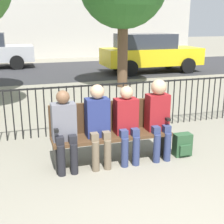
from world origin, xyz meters
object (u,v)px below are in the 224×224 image
at_px(seated_person_2, 127,121).
at_px(parked_car_0, 149,52).
at_px(park_bench, 110,130).
at_px(seated_person_1, 98,122).
at_px(seated_person_0, 64,127).
at_px(seated_person_3, 158,114).
at_px(backpack, 183,145).

distance_m(seated_person_2, parked_car_0, 9.19).
bearing_deg(park_bench, seated_person_1, -150.64).
distance_m(seated_person_0, seated_person_1, 0.50).
distance_m(seated_person_3, parked_car_0, 8.97).
bearing_deg(seated_person_0, seated_person_1, 0.33).
relative_size(seated_person_2, seated_person_3, 0.94).
height_order(park_bench, seated_person_0, seated_person_0).
bearing_deg(seated_person_1, seated_person_3, 0.08).
xyz_separation_m(seated_person_3, parked_car_0, (3.53, 8.24, 0.13)).
height_order(seated_person_0, seated_person_2, seated_person_2).
xyz_separation_m(seated_person_1, seated_person_3, (0.97, 0.00, 0.02)).
xyz_separation_m(park_bench, parked_car_0, (4.27, 8.11, 0.35)).
distance_m(park_bench, seated_person_1, 0.32).
distance_m(park_bench, seated_person_2, 0.30).
bearing_deg(seated_person_0, backpack, -2.21).
distance_m(seated_person_2, seated_person_3, 0.52).
relative_size(seated_person_0, seated_person_2, 1.00).
xyz_separation_m(seated_person_0, backpack, (1.87, -0.07, -0.48)).
height_order(park_bench, seated_person_2, seated_person_2).
relative_size(seated_person_2, parked_car_0, 0.28).
bearing_deg(seated_person_2, park_bench, 149.09).
relative_size(seated_person_0, seated_person_1, 0.96).
bearing_deg(seated_person_2, backpack, -4.43).
relative_size(park_bench, seated_person_0, 1.55).
xyz_separation_m(park_bench, seated_person_3, (0.74, -0.13, 0.22)).
bearing_deg(parked_car_0, park_bench, -117.75).
height_order(seated_person_0, seated_person_3, seated_person_3).
xyz_separation_m(seated_person_2, backpack, (0.93, -0.07, -0.48)).
bearing_deg(backpack, parked_car_0, 69.46).
bearing_deg(park_bench, seated_person_3, -9.73).
relative_size(seated_person_0, parked_car_0, 0.28).
xyz_separation_m(seated_person_3, backpack, (0.41, -0.08, -0.53)).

